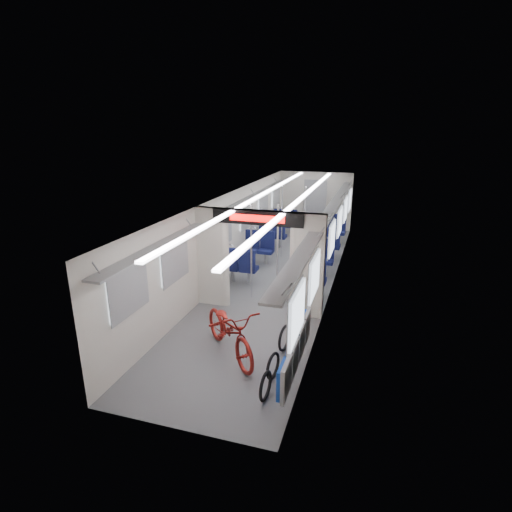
{
  "coord_description": "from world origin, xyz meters",
  "views": [
    {
      "loc": [
        2.38,
        -10.0,
        3.97
      ],
      "look_at": [
        -0.11,
        -1.82,
        1.21
      ],
      "focal_mm": 28.0,
      "sensor_mm": 36.0,
      "label": 1
    }
  ],
  "objects_px": {
    "bicycle": "(230,330)",
    "seat_bay_far_right": "(329,234)",
    "seat_bay_near_left": "(250,254)",
    "stanchion_near_right": "(277,252)",
    "stanchion_far_left": "(282,222)",
    "seat_bay_near_right": "(313,265)",
    "stanchion_far_right": "(304,224)",
    "seat_bay_far_left": "(279,227)",
    "flip_bench": "(296,350)",
    "bike_hoop_c": "(284,339)",
    "stanchion_near_left": "(251,252)",
    "bike_hoop_a": "(266,387)",
    "bike_hoop_b": "(273,367)"
  },
  "relations": [
    {
      "from": "bike_hoop_a",
      "to": "stanchion_far_left",
      "type": "relative_size",
      "value": 0.21
    },
    {
      "from": "stanchion_far_left",
      "to": "seat_bay_near_left",
      "type": "bearing_deg",
      "value": -107.93
    },
    {
      "from": "bike_hoop_b",
      "to": "stanchion_far_left",
      "type": "distance_m",
      "value": 6.61
    },
    {
      "from": "seat_bay_near_right",
      "to": "stanchion_far_right",
      "type": "bearing_deg",
      "value": 107.74
    },
    {
      "from": "seat_bay_near_left",
      "to": "stanchion_near_right",
      "type": "xyz_separation_m",
      "value": [
        1.16,
        -1.49,
        0.61
      ]
    },
    {
      "from": "bicycle",
      "to": "seat_bay_far_right",
      "type": "xyz_separation_m",
      "value": [
        0.88,
        7.14,
        0.06
      ]
    },
    {
      "from": "bike_hoop_b",
      "to": "seat_bay_far_right",
      "type": "relative_size",
      "value": 0.21
    },
    {
      "from": "seat_bay_near_right",
      "to": "stanchion_far_left",
      "type": "distance_m",
      "value": 2.5
    },
    {
      "from": "bicycle",
      "to": "stanchion_far_right",
      "type": "distance_m",
      "value": 5.87
    },
    {
      "from": "bicycle",
      "to": "stanchion_far_left",
      "type": "bearing_deg",
      "value": 50.21
    },
    {
      "from": "seat_bay_near_left",
      "to": "stanchion_near_left",
      "type": "relative_size",
      "value": 0.9
    },
    {
      "from": "flip_bench",
      "to": "stanchion_near_right",
      "type": "bearing_deg",
      "value": 109.12
    },
    {
      "from": "stanchion_near_right",
      "to": "stanchion_far_left",
      "type": "distance_m",
      "value": 3.18
    },
    {
      "from": "bicycle",
      "to": "bike_hoop_a",
      "type": "xyz_separation_m",
      "value": [
        0.96,
        -1.03,
        -0.29
      ]
    },
    {
      "from": "seat_bay_near_right",
      "to": "stanchion_near_left",
      "type": "bearing_deg",
      "value": -134.65
    },
    {
      "from": "bike_hoop_a",
      "to": "seat_bay_near_left",
      "type": "relative_size",
      "value": 0.23
    },
    {
      "from": "flip_bench",
      "to": "seat_bay_near_left",
      "type": "xyz_separation_m",
      "value": [
        -2.29,
        4.74,
        -0.04
      ]
    },
    {
      "from": "bicycle",
      "to": "seat_bay_far_left",
      "type": "height_order",
      "value": "seat_bay_far_left"
    },
    {
      "from": "bike_hoop_b",
      "to": "seat_bay_near_left",
      "type": "xyz_separation_m",
      "value": [
        -1.92,
        4.77,
        0.33
      ]
    },
    {
      "from": "seat_bay_far_right",
      "to": "stanchion_far_left",
      "type": "distance_m",
      "value": 1.9
    },
    {
      "from": "bicycle",
      "to": "seat_bay_far_right",
      "type": "height_order",
      "value": "seat_bay_far_right"
    },
    {
      "from": "seat_bay_near_right",
      "to": "stanchion_far_left",
      "type": "bearing_deg",
      "value": 123.79
    },
    {
      "from": "seat_bay_near_right",
      "to": "stanchion_near_left",
      "type": "distance_m",
      "value": 1.94
    },
    {
      "from": "seat_bay_near_right",
      "to": "seat_bay_far_right",
      "type": "xyz_separation_m",
      "value": [
        0.0,
        3.22,
        0.04
      ]
    },
    {
      "from": "bike_hoop_c",
      "to": "seat_bay_far_right",
      "type": "height_order",
      "value": "seat_bay_far_right"
    },
    {
      "from": "seat_bay_near_left",
      "to": "bicycle",
      "type": "bearing_deg",
      "value": -76.99
    },
    {
      "from": "flip_bench",
      "to": "seat_bay_far_left",
      "type": "bearing_deg",
      "value": 105.63
    },
    {
      "from": "bike_hoop_b",
      "to": "seat_bay_far_right",
      "type": "xyz_separation_m",
      "value": [
        -0.05,
        7.61,
        0.35
      ]
    },
    {
      "from": "seat_bay_far_right",
      "to": "stanchion_near_left",
      "type": "bearing_deg",
      "value": -105.93
    },
    {
      "from": "bicycle",
      "to": "stanchion_near_left",
      "type": "relative_size",
      "value": 0.83
    },
    {
      "from": "bike_hoop_a",
      "to": "seat_bay_far_right",
      "type": "bearing_deg",
      "value": 90.57
    },
    {
      "from": "seat_bay_near_left",
      "to": "stanchion_near_right",
      "type": "height_order",
      "value": "stanchion_near_right"
    },
    {
      "from": "seat_bay_far_left",
      "to": "stanchion_far_right",
      "type": "bearing_deg",
      "value": -56.7
    },
    {
      "from": "flip_bench",
      "to": "stanchion_far_right",
      "type": "distance_m",
      "value": 6.37
    },
    {
      "from": "stanchion_far_right",
      "to": "bike_hoop_c",
      "type": "bearing_deg",
      "value": -83.18
    },
    {
      "from": "seat_bay_near_right",
      "to": "seat_bay_far_right",
      "type": "height_order",
      "value": "seat_bay_far_right"
    },
    {
      "from": "seat_bay_near_left",
      "to": "seat_bay_far_right",
      "type": "bearing_deg",
      "value": 56.6
    },
    {
      "from": "seat_bay_far_right",
      "to": "stanchion_near_left",
      "type": "height_order",
      "value": "stanchion_near_left"
    },
    {
      "from": "bicycle",
      "to": "stanchion_near_left",
      "type": "height_order",
      "value": "stanchion_near_left"
    },
    {
      "from": "bike_hoop_a",
      "to": "bike_hoop_c",
      "type": "distance_m",
      "value": 1.47
    },
    {
      "from": "bike_hoop_c",
      "to": "seat_bay_far_right",
      "type": "xyz_separation_m",
      "value": [
        -0.03,
        6.7,
        0.34
      ]
    },
    {
      "from": "stanchion_near_right",
      "to": "stanchion_far_left",
      "type": "bearing_deg",
      "value": 101.58
    },
    {
      "from": "bike_hoop_b",
      "to": "seat_bay_near_right",
      "type": "bearing_deg",
      "value": 90.69
    },
    {
      "from": "bike_hoop_a",
      "to": "seat_bay_far_left",
      "type": "relative_size",
      "value": 0.23
    },
    {
      "from": "seat_bay_near_left",
      "to": "flip_bench",
      "type": "bearing_deg",
      "value": -64.2
    },
    {
      "from": "seat_bay_near_right",
      "to": "bike_hoop_a",
      "type": "bearing_deg",
      "value": -89.06
    },
    {
      "from": "stanchion_far_left",
      "to": "seat_bay_near_right",
      "type": "bearing_deg",
      "value": -56.21
    },
    {
      "from": "bike_hoop_a",
      "to": "seat_bay_far_left",
      "type": "distance_m",
      "value": 9.0
    },
    {
      "from": "seat_bay_far_left",
      "to": "stanchion_far_left",
      "type": "height_order",
      "value": "stanchion_far_left"
    },
    {
      "from": "bicycle",
      "to": "flip_bench",
      "type": "height_order",
      "value": "bicycle"
    }
  ]
}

